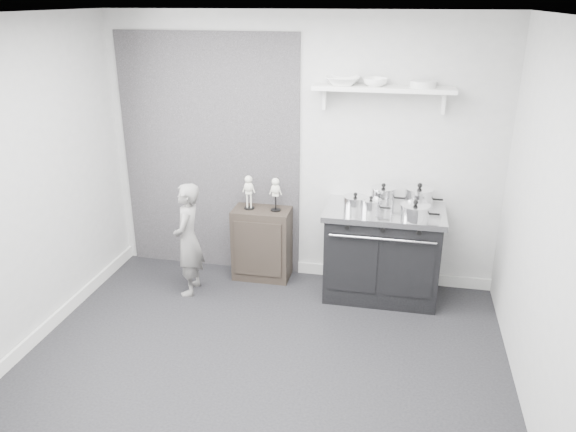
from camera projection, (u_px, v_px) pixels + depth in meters
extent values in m
plane|color=black|center=(258.00, 371.00, 4.50)|extent=(4.00, 4.00, 0.00)
cube|color=beige|center=(300.00, 151.00, 5.65)|extent=(4.00, 0.02, 2.70)
cube|color=beige|center=(144.00, 366.00, 2.37)|extent=(4.00, 0.02, 2.70)
cube|color=beige|center=(7.00, 196.00, 4.39)|extent=(0.02, 3.60, 2.70)
cube|color=beige|center=(552.00, 237.00, 3.64)|extent=(0.02, 3.60, 2.70)
cube|color=silver|center=(249.00, 15.00, 3.52)|extent=(4.00, 3.60, 0.02)
cube|color=black|center=(210.00, 156.00, 5.86)|extent=(1.90, 0.02, 2.50)
cube|color=silver|center=(391.00, 276.00, 5.92)|extent=(2.00, 0.03, 0.12)
cube|color=silver|center=(36.00, 337.00, 4.85)|extent=(0.03, 3.60, 0.12)
cube|color=silver|center=(383.00, 88.00, 5.14)|extent=(1.30, 0.26, 0.04)
cube|color=silver|center=(325.00, 98.00, 5.35)|extent=(0.03, 0.12, 0.20)
cube|color=silver|center=(443.00, 102.00, 5.14)|extent=(0.03, 0.12, 0.20)
cube|color=black|center=(382.00, 255.00, 5.53)|extent=(1.08, 0.65, 0.86)
cube|color=silver|center=(385.00, 212.00, 5.36)|extent=(1.14, 0.69, 0.05)
cube|color=black|center=(353.00, 265.00, 5.28)|extent=(0.45, 0.02, 0.56)
cube|color=black|center=(409.00, 270.00, 5.18)|extent=(0.45, 0.02, 0.56)
cylinder|color=silver|center=(382.00, 239.00, 5.09)|extent=(0.97, 0.02, 0.02)
cylinder|color=black|center=(347.00, 227.00, 5.13)|extent=(0.04, 0.03, 0.04)
cylinder|color=black|center=(383.00, 230.00, 5.07)|extent=(0.04, 0.03, 0.04)
cylinder|color=black|center=(419.00, 233.00, 5.01)|extent=(0.04, 0.03, 0.04)
cube|color=black|center=(262.00, 243.00, 5.90)|extent=(0.59, 0.34, 0.77)
imported|color=slate|center=(188.00, 239.00, 5.52)|extent=(0.31, 0.44, 1.15)
cylinder|color=silver|center=(355.00, 204.00, 5.31)|extent=(0.21, 0.21, 0.12)
cylinder|color=silver|center=(355.00, 197.00, 5.28)|extent=(0.22, 0.22, 0.02)
sphere|color=black|center=(355.00, 194.00, 5.27)|extent=(0.04, 0.04, 0.04)
cylinder|color=black|center=(371.00, 205.00, 5.28)|extent=(0.10, 0.02, 0.02)
cylinder|color=silver|center=(383.00, 197.00, 5.42)|extent=(0.23, 0.23, 0.17)
cylinder|color=silver|center=(383.00, 188.00, 5.39)|extent=(0.24, 0.24, 0.02)
sphere|color=black|center=(384.00, 185.00, 5.38)|extent=(0.04, 0.04, 0.04)
cylinder|color=black|center=(399.00, 198.00, 5.39)|extent=(0.10, 0.02, 0.02)
cylinder|color=silver|center=(419.00, 198.00, 5.37)|extent=(0.27, 0.27, 0.18)
cylinder|color=silver|center=(420.00, 189.00, 5.33)|extent=(0.28, 0.28, 0.02)
sphere|color=black|center=(420.00, 186.00, 5.32)|extent=(0.05, 0.05, 0.05)
cylinder|color=black|center=(438.00, 200.00, 5.34)|extent=(0.10, 0.02, 0.02)
cylinder|color=silver|center=(415.00, 213.00, 5.09)|extent=(0.26, 0.26, 0.12)
cylinder|color=silver|center=(415.00, 206.00, 5.06)|extent=(0.27, 0.27, 0.02)
sphere|color=black|center=(416.00, 202.00, 5.05)|extent=(0.05, 0.05, 0.05)
cylinder|color=black|center=(434.00, 214.00, 5.06)|extent=(0.10, 0.02, 0.02)
cylinder|color=silver|center=(371.00, 207.00, 5.24)|extent=(0.18, 0.18, 0.12)
cylinder|color=silver|center=(371.00, 200.00, 5.21)|extent=(0.19, 0.19, 0.02)
sphere|color=black|center=(371.00, 198.00, 5.20)|extent=(0.03, 0.03, 0.03)
cylinder|color=black|center=(385.00, 208.00, 5.21)|extent=(0.10, 0.02, 0.02)
imported|color=white|center=(343.00, 81.00, 5.19)|extent=(0.32, 0.32, 0.08)
imported|color=white|center=(375.00, 82.00, 5.13)|extent=(0.23, 0.23, 0.07)
cylinder|color=silver|center=(423.00, 84.00, 5.06)|extent=(0.24, 0.24, 0.06)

